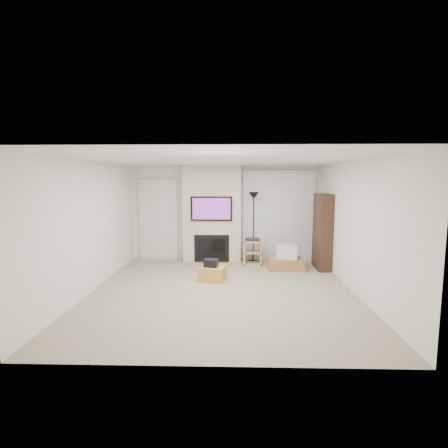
{
  "coord_description": "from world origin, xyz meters",
  "views": [
    {
      "loc": [
        0.22,
        -6.51,
        2.13
      ],
      "look_at": [
        0.0,
        1.2,
        1.15
      ],
      "focal_mm": 28.0,
      "sensor_mm": 36.0,
      "label": 1
    }
  ],
  "objects_px": {
    "box_stack": "(285,260)",
    "bookshelf": "(322,232)",
    "ottoman": "(213,273)",
    "floor_lamp": "(254,207)",
    "av_stand": "(252,250)"
  },
  "relations": [
    {
      "from": "ottoman",
      "to": "bookshelf",
      "type": "xyz_separation_m",
      "value": [
        2.56,
        1.07,
        0.75
      ]
    },
    {
      "from": "floor_lamp",
      "to": "box_stack",
      "type": "relative_size",
      "value": 2.09
    },
    {
      "from": "floor_lamp",
      "to": "bookshelf",
      "type": "bearing_deg",
      "value": -20.17
    },
    {
      "from": "bookshelf",
      "to": "floor_lamp",
      "type": "bearing_deg",
      "value": 159.83
    },
    {
      "from": "floor_lamp",
      "to": "box_stack",
      "type": "distance_m",
      "value": 1.56
    },
    {
      "from": "ottoman",
      "to": "bookshelf",
      "type": "distance_m",
      "value": 2.87
    },
    {
      "from": "ottoman",
      "to": "av_stand",
      "type": "height_order",
      "value": "av_stand"
    },
    {
      "from": "ottoman",
      "to": "floor_lamp",
      "type": "height_order",
      "value": "floor_lamp"
    },
    {
      "from": "ottoman",
      "to": "av_stand",
      "type": "xyz_separation_m",
      "value": [
        0.91,
        1.48,
        0.2
      ]
    },
    {
      "from": "ottoman",
      "to": "floor_lamp",
      "type": "bearing_deg",
      "value": 60.34
    },
    {
      "from": "av_stand",
      "to": "bookshelf",
      "type": "relative_size",
      "value": 0.37
    },
    {
      "from": "box_stack",
      "to": "bookshelf",
      "type": "bearing_deg",
      "value": 4.04
    },
    {
      "from": "ottoman",
      "to": "box_stack",
      "type": "height_order",
      "value": "box_stack"
    },
    {
      "from": "floor_lamp",
      "to": "box_stack",
      "type": "bearing_deg",
      "value": -41.52
    },
    {
      "from": "av_stand",
      "to": "box_stack",
      "type": "bearing_deg",
      "value": -31.44
    }
  ]
}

